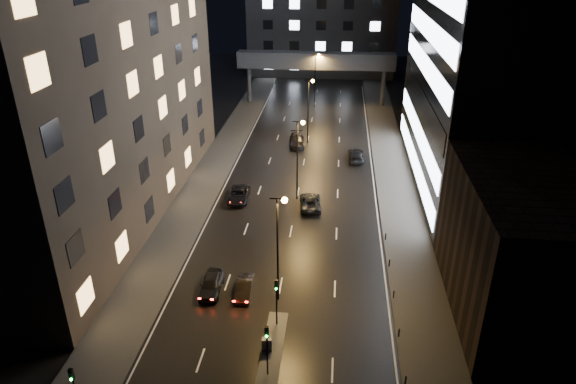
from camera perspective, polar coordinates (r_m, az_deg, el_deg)
name	(u,v)px	position (r m, az deg, el deg)	size (l,w,h in m)	color
ground	(304,162)	(74.46, 1.78, 3.35)	(160.00, 160.00, 0.00)	black
sidewalk_left	(211,172)	(71.75, -8.52, 2.23)	(5.00, 110.00, 0.15)	#383533
sidewalk_right	(394,179)	(70.15, 11.73, 1.40)	(5.00, 110.00, 0.15)	#383533
building_left	(80,35)	(59.79, -22.14, 15.90)	(15.00, 48.00, 40.00)	#2D2319
building_right_low	(520,248)	(46.49, 24.41, -5.65)	(10.00, 18.00, 12.00)	black
building_right_glass	(522,2)	(68.06, 24.55, 18.66)	(20.00, 36.00, 45.00)	black
building_far	(322,19)	(127.73, 3.84, 18.62)	(34.00, 14.00, 25.00)	#333335
skybridge	(316,61)	(100.78, 3.11, 14.29)	(30.00, 3.00, 10.00)	#333335
median_island	(273,346)	(42.01, -1.68, -16.72)	(1.60, 8.00, 0.15)	#383533
traffic_signal_near	(276,295)	(41.97, -1.30, -11.39)	(0.28, 0.34, 4.40)	black
traffic_signal_far	(267,343)	(37.78, -2.34, -16.42)	(0.28, 0.34, 4.40)	black
bollard_row	(396,313)	(45.31, 11.92, -13.04)	(0.12, 25.12, 0.90)	black
streetlight_near	(279,236)	(42.96, -0.96, -4.94)	(1.45, 0.50, 10.15)	black
streetlight_mid_a	(299,150)	(60.92, 1.20, 4.69)	(1.45, 0.50, 10.15)	black
streetlight_mid_b	(309,103)	(79.85, 2.38, 9.86)	(1.45, 0.50, 10.15)	black
streetlight_far	(316,73)	(99.21, 3.12, 13.02)	(1.45, 0.50, 10.15)	black
car_away_a	(211,284)	(47.60, -8.52, -10.10)	(1.81, 4.49, 1.53)	black
car_away_b	(244,288)	(47.03, -4.86, -10.54)	(1.38, 3.97, 1.31)	black
car_away_c	(239,195)	(63.26, -5.50, -0.30)	(2.39, 5.18, 1.44)	black
car_away_d	(297,141)	(80.42, 0.99, 5.73)	(2.29, 5.63, 1.63)	black
car_toward_a	(310,202)	(61.30, 2.50, -1.10)	(2.40, 5.21, 1.45)	black
car_toward_b	(356,155)	(75.56, 7.53, 4.12)	(2.19, 5.39, 1.56)	black
utility_cabinet	(267,344)	(41.22, -2.37, -16.55)	(0.78, 0.44, 1.12)	#444446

